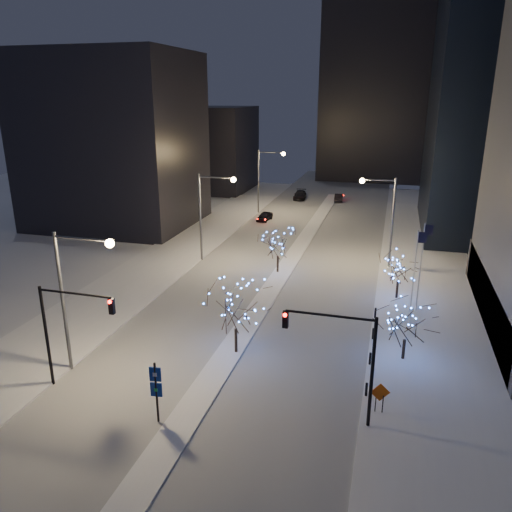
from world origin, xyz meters
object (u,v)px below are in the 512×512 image
(traffic_signal_east, at_px, (345,351))
(holiday_tree_plaza_far, at_px, (399,269))
(wayfinding_sign, at_px, (156,386))
(traffic_signal_west, at_px, (65,322))
(car_far, at_px, (300,195))
(holiday_tree_plaza_near, at_px, (407,321))
(holiday_tree_median_near, at_px, (236,307))
(street_lamp_w_mid, at_px, (209,206))
(street_lamp_w_far, at_px, (265,173))
(street_lamp_east, at_px, (385,211))
(car_mid, at_px, (339,197))
(car_near, at_px, (265,216))
(street_lamp_w_near, at_px, (74,284))
(holiday_tree_median_far, at_px, (278,243))
(construction_sign, at_px, (380,395))

(traffic_signal_east, distance_m, holiday_tree_plaza_far, 20.38)
(traffic_signal_east, bearing_deg, wayfinding_sign, -165.14)
(traffic_signal_west, relative_size, car_far, 1.36)
(holiday_tree_plaza_near, bearing_deg, wayfinding_sign, -141.04)
(holiday_tree_median_near, height_order, holiday_tree_plaza_near, holiday_tree_median_near)
(street_lamp_w_mid, distance_m, wayfinding_sign, 30.00)
(traffic_signal_east, bearing_deg, traffic_signal_west, -176.71)
(street_lamp_w_far, bearing_deg, traffic_signal_east, -70.68)
(street_lamp_east, height_order, holiday_tree_median_near, street_lamp_east)
(car_mid, height_order, car_far, car_far)
(car_near, relative_size, holiday_tree_plaza_far, 0.88)
(street_lamp_w_far, bearing_deg, car_near, -75.53)
(street_lamp_w_near, xyz_separation_m, holiday_tree_median_far, (8.44, 23.07, -3.15))
(holiday_tree_plaza_far, relative_size, construction_sign, 2.26)
(car_far, bearing_deg, holiday_tree_median_far, -87.64)
(holiday_tree_plaza_far, bearing_deg, car_far, 111.85)
(car_far, bearing_deg, holiday_tree_plaza_far, -73.06)
(street_lamp_east, bearing_deg, construction_sign, -88.01)
(traffic_signal_west, height_order, car_near, traffic_signal_west)
(holiday_tree_median_near, distance_m, wayfinding_sign, 9.28)
(street_lamp_east, bearing_deg, traffic_signal_west, -121.69)
(street_lamp_w_near, xyz_separation_m, street_lamp_east, (19.02, 28.00, -0.05))
(street_lamp_w_near, relative_size, street_lamp_w_far, 1.00)
(holiday_tree_median_near, bearing_deg, wayfinding_sign, -102.32)
(car_near, xyz_separation_m, holiday_tree_plaza_far, (19.61, -26.08, 2.39))
(street_lamp_w_mid, xyz_separation_m, traffic_signal_west, (0.50, -27.00, -1.74))
(street_lamp_w_far, height_order, car_near, street_lamp_w_far)
(street_lamp_w_near, xyz_separation_m, street_lamp_w_mid, (0.00, 25.00, 0.00))
(street_lamp_w_near, height_order, street_lamp_east, same)
(street_lamp_w_mid, distance_m, street_lamp_east, 19.26)
(street_lamp_w_far, bearing_deg, car_far, 75.05)
(holiday_tree_plaza_near, bearing_deg, car_near, 118.16)
(street_lamp_east, bearing_deg, wayfinding_sign, -109.97)
(traffic_signal_east, height_order, wayfinding_sign, traffic_signal_east)
(traffic_signal_east, bearing_deg, construction_sign, 34.86)
(street_lamp_w_mid, height_order, wayfinding_sign, street_lamp_w_mid)
(construction_sign, bearing_deg, street_lamp_w_near, 168.66)
(holiday_tree_plaza_near, relative_size, holiday_tree_plaza_far, 1.09)
(car_mid, xyz_separation_m, construction_sign, (9.54, -62.25, 0.65))
(car_near, bearing_deg, traffic_signal_west, -84.21)
(car_mid, bearing_deg, holiday_tree_median_near, 84.92)
(traffic_signal_west, distance_m, wayfinding_sign, 7.57)
(street_lamp_w_near, relative_size, holiday_tree_median_near, 1.65)
(wayfinding_sign, bearing_deg, holiday_tree_plaza_near, 32.92)
(street_lamp_w_far, xyz_separation_m, holiday_tree_plaza_far, (20.86, -30.92, -3.44))
(street_lamp_w_mid, relative_size, wayfinding_sign, 2.55)
(holiday_tree_plaza_far, bearing_deg, construction_sign, -92.71)
(traffic_signal_east, xyz_separation_m, wayfinding_sign, (-10.40, -2.76, -2.36))
(street_lamp_w_far, xyz_separation_m, wayfinding_sign, (7.48, -53.76, -4.10))
(street_lamp_east, xyz_separation_m, holiday_tree_plaza_far, (1.84, -8.92, -3.39))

